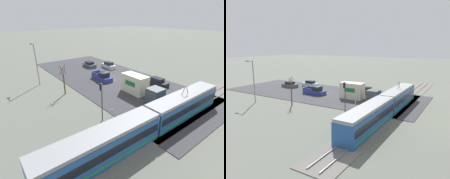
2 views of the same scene
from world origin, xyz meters
TOP-DOWN VIEW (x-y plane):
  - ground_plane at (0.00, 0.00)m, footprint 320.00×320.00m
  - road_surface at (0.00, 0.00)m, footprint 18.48×47.03m
  - rail_bed at (0.00, 18.78)m, footprint 55.41×4.40m
  - light_rail_tram at (8.22, 18.78)m, footprint 27.48×2.83m
  - box_truck at (1.08, 10.15)m, footprint 2.42×8.42m
  - pickup_truck at (1.81, -0.34)m, footprint 2.09×5.35m
  - sedan_car_0 at (-1.56, -11.34)m, footprint 1.88×4.37m
  - sedan_car_1 at (-5.18, -7.24)m, footprint 1.76×4.63m
  - sedan_car_2 at (-5.26, 9.19)m, footprint 1.72×4.71m
  - traffic_light_pole at (11.14, 12.91)m, footprint 0.28×0.47m
  - street_tree at (11.43, 1.56)m, footprint 1.26×1.05m
  - street_lamp_near_crossing at (13.60, -6.39)m, footprint 0.36×1.95m
  - no_parking_sign at (10.94, 14.81)m, footprint 0.32×0.08m

SIDE VIEW (x-z plane):
  - ground_plane at x=0.00m, z-range 0.00..0.00m
  - road_surface at x=0.00m, z-range 0.00..0.08m
  - rail_bed at x=0.00m, z-range -0.06..0.16m
  - sedan_car_0 at x=-1.56m, z-range -0.05..1.43m
  - sedan_car_2 at x=-5.26m, z-range -0.05..1.48m
  - sedan_car_1 at x=-5.18m, z-range -0.06..1.53m
  - pickup_truck at x=1.81m, z-range -0.15..1.72m
  - no_parking_sign at x=10.94m, z-range 0.26..2.68m
  - light_rail_tram at x=8.22m, z-range -0.53..3.78m
  - box_truck at x=1.08m, z-range -0.05..3.34m
  - street_tree at x=11.43m, z-range -0.24..5.13m
  - traffic_light_pole at x=11.14m, z-range 0.79..6.14m
  - street_lamp_near_crossing at x=13.60m, z-range 0.63..8.91m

